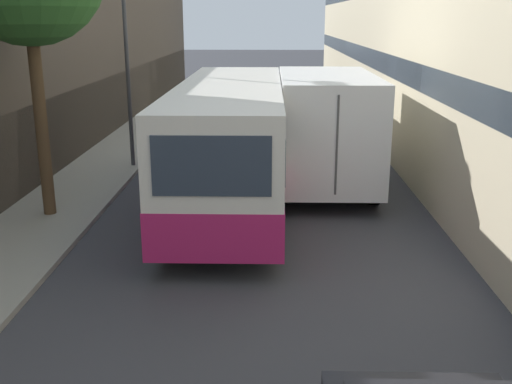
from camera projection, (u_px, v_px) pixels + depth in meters
name	position (u px, v px, depth m)	size (l,w,h in m)	color
ground_plane	(255.00, 203.00, 15.16)	(150.00, 150.00, 0.00)	#38383D
sidewalk_left	(68.00, 200.00, 15.25)	(2.28, 60.00, 0.11)	gray
bus	(231.00, 141.00, 14.78)	(2.48, 9.91, 3.00)	silver
box_truck	(324.00, 125.00, 16.75)	(2.45, 7.39, 3.09)	silver
panel_van	(239.00, 102.00, 25.17)	(2.00, 4.22, 2.01)	navy
street_lamp	(124.00, 12.00, 17.34)	(0.36, 0.80, 6.52)	#38383D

